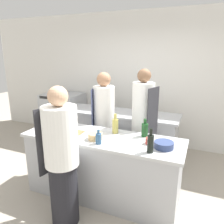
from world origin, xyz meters
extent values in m
plane|color=#A89E8E|center=(0.00, 0.00, 0.00)|extent=(16.00, 16.00, 0.00)
cube|color=silver|center=(0.00, 2.13, 1.40)|extent=(8.00, 0.06, 2.80)
cube|color=#A8AAAF|center=(0.00, 0.00, 0.43)|extent=(2.08, 0.67, 0.86)
cube|color=#B7BABC|center=(0.00, 0.00, 0.88)|extent=(2.17, 0.70, 0.04)
cube|color=#A8AAAF|center=(-0.22, 1.22, 0.43)|extent=(2.13, 0.64, 0.86)
cube|color=#A8AAAF|center=(-0.22, 1.22, 0.88)|extent=(2.22, 0.67, 0.04)
cube|color=#A8AAAF|center=(-1.84, 1.72, 0.52)|extent=(0.87, 0.72, 1.04)
cube|color=black|center=(-1.84, 1.37, 0.28)|extent=(0.70, 0.01, 0.36)
cube|color=black|center=(-1.84, 1.37, 1.00)|extent=(0.74, 0.01, 0.06)
cylinder|color=black|center=(-0.20, -0.62, 0.38)|extent=(0.32, 0.32, 0.76)
cylinder|color=white|center=(-0.20, -0.62, 1.10)|extent=(0.38, 0.38, 0.68)
cube|color=#2D2D33|center=(-0.39, -0.57, 1.00)|extent=(0.11, 0.35, 0.79)
sphere|color=tan|center=(-0.20, -0.62, 1.55)|extent=(0.22, 0.22, 0.22)
cylinder|color=black|center=(0.38, 0.63, 0.40)|extent=(0.28, 0.28, 0.81)
cylinder|color=white|center=(0.38, 0.63, 1.18)|extent=(0.33, 0.33, 0.75)
cube|color=#2D2D33|center=(0.55, 0.58, 1.07)|extent=(0.10, 0.30, 0.86)
sphere|color=brown|center=(0.38, 0.63, 1.66)|extent=(0.20, 0.20, 0.20)
cylinder|color=black|center=(-0.28, 0.68, 0.39)|extent=(0.29, 0.29, 0.77)
cylinder|color=white|center=(-0.28, 0.68, 1.11)|extent=(0.34, 0.34, 0.68)
cube|color=#4C567F|center=(-0.45, 0.62, 1.02)|extent=(0.11, 0.31, 0.80)
sphere|color=#9E7051|center=(-0.28, 0.68, 1.57)|extent=(0.22, 0.22, 0.22)
cylinder|color=#5B2319|center=(-0.69, 0.24, 0.98)|extent=(0.07, 0.07, 0.17)
cylinder|color=#5B2319|center=(-0.69, 0.24, 1.09)|extent=(0.03, 0.03, 0.06)
cylinder|color=#19471E|center=(0.52, 0.23, 0.98)|extent=(0.09, 0.09, 0.17)
cylinder|color=#19471E|center=(0.52, 0.23, 1.10)|extent=(0.04, 0.04, 0.07)
cylinder|color=#2D5175|center=(0.06, -0.23, 0.96)|extent=(0.07, 0.07, 0.13)
cylinder|color=#2D5175|center=(0.06, -0.23, 1.05)|extent=(0.03, 0.03, 0.05)
cylinder|color=#B2A84C|center=(0.12, 0.19, 0.99)|extent=(0.08, 0.08, 0.20)
cylinder|color=#B2A84C|center=(0.12, 0.19, 1.13)|extent=(0.04, 0.04, 0.08)
cylinder|color=black|center=(0.70, -0.21, 1.00)|extent=(0.07, 0.07, 0.20)
cylinder|color=black|center=(0.70, -0.21, 1.14)|extent=(0.03, 0.03, 0.08)
cylinder|color=tan|center=(-0.04, -0.12, 0.94)|extent=(0.19, 0.19, 0.08)
cylinder|color=navy|center=(0.83, -0.04, 0.93)|extent=(0.23, 0.23, 0.08)
cylinder|color=#B2382D|center=(0.64, 0.01, 0.93)|extent=(0.09, 0.09, 0.08)
cube|color=olive|center=(-0.51, -0.04, 0.90)|extent=(0.43, 0.23, 0.01)
camera|label=1|loc=(1.18, -2.45, 1.99)|focal=35.00mm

